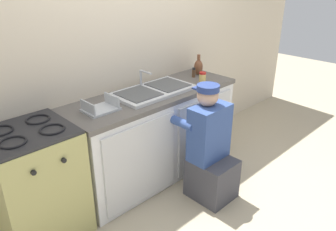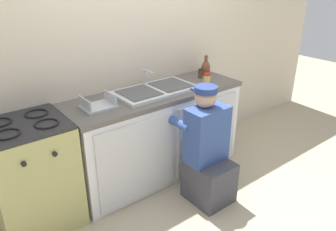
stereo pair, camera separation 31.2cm
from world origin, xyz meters
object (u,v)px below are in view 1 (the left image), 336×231
at_px(vase_decorative, 198,67).
at_px(condiment_jar, 202,78).
at_px(stove_range, 37,184).
at_px(spice_bottle_pepper, 194,73).
at_px(plumber_person, 210,153).
at_px(dish_rack_tray, 101,108).
at_px(sink_double_basin, 153,90).

distance_m(vase_decorative, condiment_jar, 0.34).
distance_m(stove_range, vase_decorative, 2.07).
distance_m(condiment_jar, spice_bottle_pepper, 0.26).
bearing_deg(condiment_jar, spice_bottle_pepper, 62.33).
bearing_deg(vase_decorative, stove_range, -177.56).
bearing_deg(plumber_person, dish_rack_tray, 140.29).
xyz_separation_m(plumber_person, spice_bottle_pepper, (0.53, 0.69, 0.51)).
relative_size(stove_range, plumber_person, 0.86).
distance_m(stove_range, dish_rack_tray, 0.78).
relative_size(stove_range, condiment_jar, 7.42).
xyz_separation_m(sink_double_basin, condiment_jar, (0.53, -0.17, 0.05)).
bearing_deg(condiment_jar, stove_range, 174.60).
bearing_deg(plumber_person, vase_decorative, 48.58).
relative_size(vase_decorative, dish_rack_tray, 0.82).
bearing_deg(stove_range, sink_double_basin, 0.10).
distance_m(sink_double_basin, vase_decorative, 0.76).
relative_size(stove_range, dish_rack_tray, 3.39).
xyz_separation_m(condiment_jar, dish_rack_tray, (-1.15, 0.15, -0.04)).
distance_m(sink_double_basin, stove_range, 1.33).
bearing_deg(condiment_jar, sink_double_basin, 162.20).
xyz_separation_m(sink_double_basin, plumber_person, (0.12, -0.64, -0.47)).
relative_size(plumber_person, condiment_jar, 8.63).
bearing_deg(sink_double_basin, plumber_person, -79.60).
relative_size(plumber_person, dish_rack_tray, 3.94).
bearing_deg(dish_rack_tray, sink_double_basin, 2.26).
bearing_deg(spice_bottle_pepper, vase_decorative, 13.99).
relative_size(condiment_jar, dish_rack_tray, 0.46).
xyz_separation_m(sink_double_basin, spice_bottle_pepper, (0.65, 0.06, 0.03)).
distance_m(sink_double_basin, dish_rack_tray, 0.62).
xyz_separation_m(condiment_jar, spice_bottle_pepper, (0.12, 0.23, -0.01)).
bearing_deg(vase_decorative, plumber_person, -131.42).
bearing_deg(dish_rack_tray, condiment_jar, -7.19).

